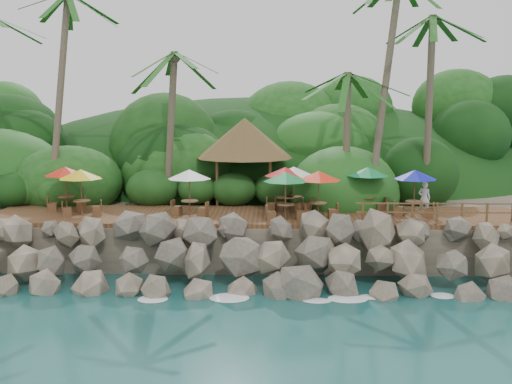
{
  "coord_description": "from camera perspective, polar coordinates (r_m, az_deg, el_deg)",
  "views": [
    {
      "loc": [
        0.75,
        -22.64,
        7.57
      ],
      "look_at": [
        0.0,
        6.0,
        3.4
      ],
      "focal_mm": 41.91,
      "sensor_mm": 36.0,
      "label": 1
    }
  ],
  "objects": [
    {
      "name": "seawall",
      "position": [
        25.47,
        -0.24,
        -6.32
      ],
      "size": [
        29.0,
        4.0,
        2.3
      ],
      "primitive_type": null,
      "color": "gray",
      "rests_on": "ground"
    },
    {
      "name": "terrace",
      "position": [
        29.15,
        0.0,
        -2.33
      ],
      "size": [
        26.0,
        5.0,
        0.2
      ],
      "primitive_type": "cube",
      "color": "brown",
      "rests_on": "land_base"
    },
    {
      "name": "waiter",
      "position": [
        30.12,
        15.76,
        -0.57
      ],
      "size": [
        0.66,
        0.51,
        1.59
      ],
      "primitive_type": "imported",
      "rotation": [
        0.0,
        0.0,
        2.89
      ],
      "color": "silver",
      "rests_on": "terrace"
    },
    {
      "name": "dining_clusters",
      "position": [
        28.72,
        -0.08,
        1.48
      ],
      "size": [
        19.12,
        4.45,
        2.25
      ],
      "color": "brown",
      "rests_on": "terrace"
    },
    {
      "name": "jungle_foliage",
      "position": [
        38.4,
        0.35,
        -3.09
      ],
      "size": [
        44.0,
        16.0,
        12.0
      ],
      "primitive_type": null,
      "color": "#143811",
      "rests_on": "ground"
    },
    {
      "name": "foam_line",
      "position": [
        24.16,
        -0.36,
        -9.91
      ],
      "size": [
        25.2,
        0.8,
        0.06
      ],
      "color": "white",
      "rests_on": "ground"
    },
    {
      "name": "jungle_hill",
      "position": [
        46.76,
        0.56,
        -1.03
      ],
      "size": [
        44.8,
        28.0,
        15.4
      ],
      "primitive_type": "ellipsoid",
      "color": "#143811",
      "rests_on": "ground"
    },
    {
      "name": "land_base",
      "position": [
        39.19,
        0.38,
        -1.29
      ],
      "size": [
        32.0,
        25.2,
        2.1
      ],
      "primitive_type": "cube",
      "color": "gray",
      "rests_on": "ground"
    },
    {
      "name": "railing",
      "position": [
        27.7,
        16.91,
        -1.77
      ],
      "size": [
        7.2,
        0.1,
        1.0
      ],
      "color": "brown",
      "rests_on": "terrace"
    },
    {
      "name": "ground",
      "position": [
        23.88,
        -0.38,
        -10.2
      ],
      "size": [
        140.0,
        140.0,
        0.0
      ],
      "primitive_type": "plane",
      "color": "#19514F",
      "rests_on": "ground"
    },
    {
      "name": "palapa",
      "position": [
        32.75,
        -1.09,
        5.17
      ],
      "size": [
        5.29,
        5.29,
        4.6
      ],
      "color": "brown",
      "rests_on": "ground"
    },
    {
      "name": "palms",
      "position": [
        31.66,
        -2.73,
        15.96
      ],
      "size": [
        29.03,
        6.74,
        13.01
      ],
      "color": "brown",
      "rests_on": "ground"
    }
  ]
}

